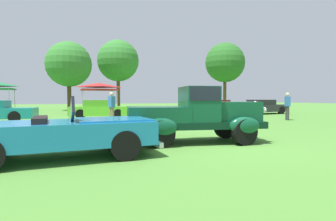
{
  "coord_description": "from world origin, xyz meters",
  "views": [
    {
      "loc": [
        -4.22,
        -6.94,
        1.36
      ],
      "look_at": [
        -1.05,
        1.59,
        0.94
      ],
      "focal_mm": 29.1,
      "sensor_mm": 36.0,
      "label": 1
    }
  ],
  "objects": [
    {
      "name": "ground_plane",
      "position": [
        0.0,
        0.0,
        0.0
      ],
      "size": [
        120.0,
        120.0,
        0.0
      ],
      "primitive_type": "plane",
      "color": "#4C8433"
    },
    {
      "name": "feature_pickup_truck",
      "position": [
        -0.54,
        0.52,
        0.86
      ],
      "size": [
        4.29,
        2.37,
        1.7
      ],
      "color": "black",
      "rests_on": "ground_plane"
    },
    {
      "name": "neighbor_convertible",
      "position": [
        -4.26,
        -0.43,
        0.58
      ],
      "size": [
        4.27,
        1.9,
        1.4
      ],
      "color": "#1E7AB7",
      "rests_on": "ground_plane"
    },
    {
      "name": "show_car_lime",
      "position": [
        -2.14,
        11.73,
        0.6
      ],
      "size": [
        4.23,
        2.55,
        1.22
      ],
      "color": "#60C62D",
      "rests_on": "ground_plane"
    },
    {
      "name": "show_car_burgundy",
      "position": [
        6.11,
        10.73,
        0.6
      ],
      "size": [
        4.59,
        2.23,
        1.22
      ],
      "color": "maroon",
      "rests_on": "ground_plane"
    },
    {
      "name": "show_car_charcoal",
      "position": [
        11.39,
        11.94,
        0.6
      ],
      "size": [
        4.75,
        2.28,
        1.22
      ],
      "color": "#28282D",
      "rests_on": "ground_plane"
    },
    {
      "name": "spectator_near_truck",
      "position": [
        8.48,
        6.15,
        0.91
      ],
      "size": [
        0.4,
        0.47,
        1.69
      ],
      "color": "#383838",
      "rests_on": "ground_plane"
    },
    {
      "name": "spectator_by_row",
      "position": [
        -1.94,
        8.0,
        0.91
      ],
      "size": [
        0.35,
        0.46,
        1.69
      ],
      "color": "#7F7056",
      "rests_on": "ground_plane"
    },
    {
      "name": "canopy_tent_center_field",
      "position": [
        -1.53,
        17.99,
        2.42
      ],
      "size": [
        3.07,
        3.07,
        2.71
      ],
      "color": "#B7B7BC",
      "rests_on": "ground_plane"
    },
    {
      "name": "treeline_far_left",
      "position": [
        -3.97,
        24.98,
        5.05
      ],
      "size": [
        4.93,
        4.93,
        7.54
      ],
      "color": "#47331E",
      "rests_on": "ground_plane"
    },
    {
      "name": "treeline_mid_left",
      "position": [
        1.98,
        28.06,
        6.1
      ],
      "size": [
        5.27,
        5.27,
        8.76
      ],
      "color": "brown",
      "rests_on": "ground_plane"
    },
    {
      "name": "treeline_center",
      "position": [
        16.26,
        25.63,
        6.21
      ],
      "size": [
        5.4,
        5.4,
        8.94
      ],
      "color": "brown",
      "rests_on": "ground_plane"
    }
  ]
}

